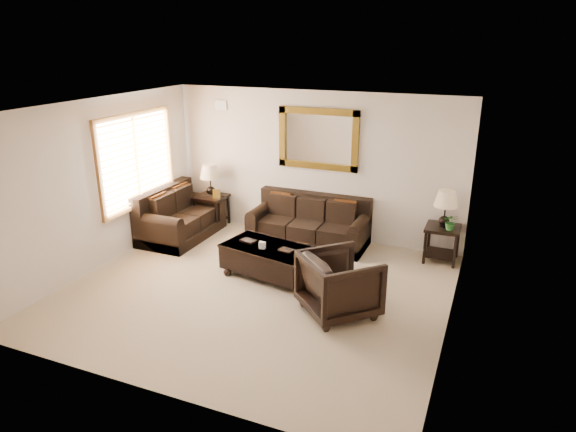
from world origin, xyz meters
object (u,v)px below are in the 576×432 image
at_px(end_table_right, 444,216).
at_px(armchair, 340,281).
at_px(sofa, 309,226).
at_px(loveseat, 179,219).
at_px(coffee_table, 269,257).
at_px(end_table_left, 211,186).

bearing_deg(end_table_right, armchair, -114.62).
height_order(sofa, loveseat, loveseat).
bearing_deg(armchair, coffee_table, 17.79).
bearing_deg(coffee_table, end_table_left, 151.78).
distance_m(sofa, end_table_left, 2.16).
bearing_deg(coffee_table, armchair, -15.94).
xyz_separation_m(end_table_right, armchair, (-1.07, -2.33, -0.33)).
bearing_deg(loveseat, end_table_right, -80.75).
relative_size(loveseat, armchair, 1.75).
distance_m(end_table_right, armchair, 2.58).
distance_m(end_table_right, coffee_table, 2.98).
bearing_deg(end_table_left, coffee_table, -39.25).
relative_size(end_table_left, coffee_table, 0.80).
height_order(end_table_right, coffee_table, end_table_right).
xyz_separation_m(sofa, end_table_right, (2.33, 0.10, 0.49)).
relative_size(end_table_right, coffee_table, 0.79).
relative_size(end_table_left, armchair, 1.32).
distance_m(sofa, end_table_right, 2.38).
height_order(loveseat, armchair, armchair).
bearing_deg(end_table_left, sofa, -2.56).
height_order(end_table_left, armchair, end_table_left).
height_order(sofa, armchair, armchair).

